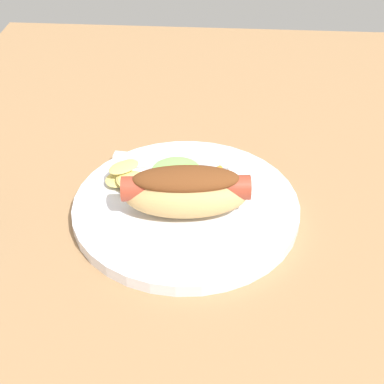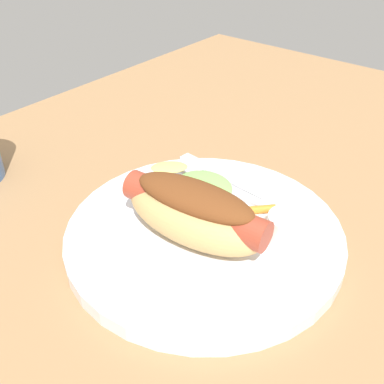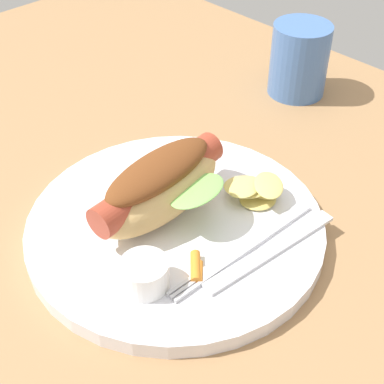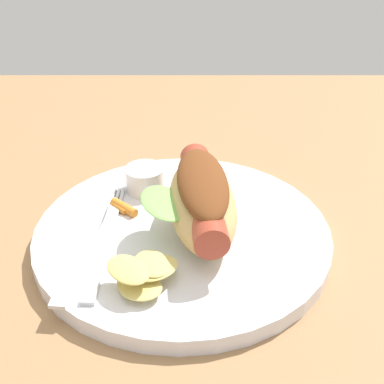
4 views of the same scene
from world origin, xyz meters
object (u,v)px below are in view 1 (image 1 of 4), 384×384
sauce_ramekin (244,177)px  fork (174,168)px  plate (186,207)px  hot_dog (186,190)px  knife (166,160)px  carrot_garnish (212,173)px  chips_pile (127,177)px

sauce_ramekin → fork: (3.00, 9.33, -1.09)cm
plate → hot_dog: hot_dog is taller
sauce_ramekin → knife: bearing=65.3°
plate → hot_dog: bearing=-175.6°
sauce_ramekin → knife: 11.64cm
plate → carrot_garnish: bearing=-27.0°
fork → chips_pile: bearing=-143.1°
hot_dog → knife: size_ratio=1.03×
hot_dog → carrot_garnish: size_ratio=5.04×
hot_dog → fork: hot_dog is taller
plate → fork: size_ratio=1.64×
plate → sauce_ramekin: sauce_ramekin is taller
chips_pile → carrot_garnish: bearing=-75.2°
hot_dog → chips_pile: 9.62cm
chips_pile → carrot_garnish: 11.28cm
hot_dog → chips_pile: hot_dog is taller
hot_dog → knife: hot_dog is taller
fork → carrot_garnish: (-1.09, -5.22, 0.21)cm
plate → hot_dog: (-1.81, -0.14, 4.11)cm
hot_dog → sauce_ramekin: bearing=34.7°
fork → chips_pile: (-3.96, 5.67, 0.98)cm
carrot_garnish → plate: bearing=153.0°
sauce_ramekin → chips_pile: bearing=93.6°
plate → carrot_garnish: 6.81cm
knife → carrot_garnish: carrot_garnish is taller
plate → fork: bearing=17.2°
carrot_garnish → fork: bearing=78.2°
fork → sauce_ramekin: bearing=-15.9°
sauce_ramekin → knife: sauce_ramekin is taller
plate → knife: size_ratio=1.89×
plate → chips_pile: 8.66cm
hot_dog → knife: bearing=103.0°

